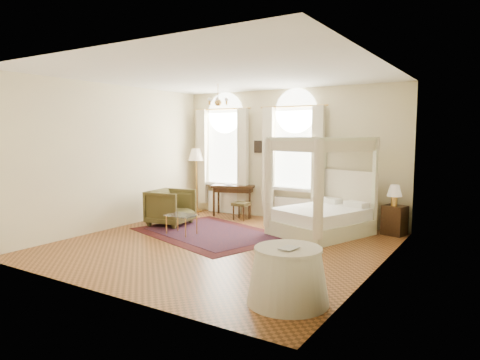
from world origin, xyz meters
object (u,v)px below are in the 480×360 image
object	(u,v)px
nightstand	(395,220)
writing_desk	(234,189)
side_table	(288,276)
coffee_table	(181,217)
floor_lamp	(196,158)
canopy_bed	(321,213)
stool	(241,205)
armchair	(171,207)

from	to	relation	value
nightstand	writing_desk	xyz separation A→B (m)	(-4.16, 0.00, 0.39)
nightstand	side_table	distance (m)	4.65
coffee_table	floor_lamp	size ratio (longest dim) A/B	0.37
coffee_table	side_table	distance (m)	4.23
nightstand	floor_lamp	distance (m)	5.53
canopy_bed	floor_lamp	size ratio (longest dim) A/B	1.32
nightstand	side_table	bearing A→B (deg)	-93.94
side_table	canopy_bed	bearing A→B (deg)	105.45
stool	coffee_table	xyz separation A→B (m)	(-0.24, -2.08, 0.02)
nightstand	floor_lamp	xyz separation A→B (m)	(-5.40, 0.00, 1.20)
canopy_bed	floor_lamp	world-z (taller)	canopy_bed
side_table	writing_desk	bearing A→B (deg)	129.58
armchair	side_table	xyz separation A→B (m)	(4.47, -2.84, -0.07)
writing_desk	floor_lamp	world-z (taller)	floor_lamp
canopy_bed	coffee_table	world-z (taller)	canopy_bed
stool	armchair	size ratio (longest dim) A/B	0.47
armchair	nightstand	bearing A→B (deg)	-76.20
stool	floor_lamp	bearing A→B (deg)	168.14
nightstand	armchair	xyz separation A→B (m)	(-4.79, -1.80, 0.11)
canopy_bed	side_table	xyz separation A→B (m)	(1.05, -3.81, -0.12)
canopy_bed	writing_desk	distance (m)	2.92
nightstand	floor_lamp	size ratio (longest dim) A/B	0.36
nightstand	armchair	world-z (taller)	armchair
coffee_table	nightstand	bearing A→B (deg)	31.79
canopy_bed	floor_lamp	distance (m)	4.24
floor_lamp	side_table	size ratio (longest dim) A/B	1.66
writing_desk	canopy_bed	bearing A→B (deg)	-16.69
writing_desk	coffee_table	xyz separation A→B (m)	(0.23, -2.44, -0.32)
canopy_bed	writing_desk	size ratio (longest dim) A/B	1.90
canopy_bed	floor_lamp	bearing A→B (deg)	168.29
stool	floor_lamp	distance (m)	2.09
side_table	armchair	bearing A→B (deg)	147.60
writing_desk	floor_lamp	size ratio (longest dim) A/B	0.69
nightstand	coffee_table	bearing A→B (deg)	-148.21
writing_desk	nightstand	bearing A→B (deg)	0.00
armchair	coffee_table	size ratio (longest dim) A/B	1.44
canopy_bed	side_table	distance (m)	3.95
nightstand	writing_desk	bearing A→B (deg)	180.00
writing_desk	coffee_table	bearing A→B (deg)	-84.70
stool	side_table	distance (m)	5.45
coffee_table	side_table	bearing A→B (deg)	-31.41
armchair	floor_lamp	xyz separation A→B (m)	(-0.61, 1.80, 1.09)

